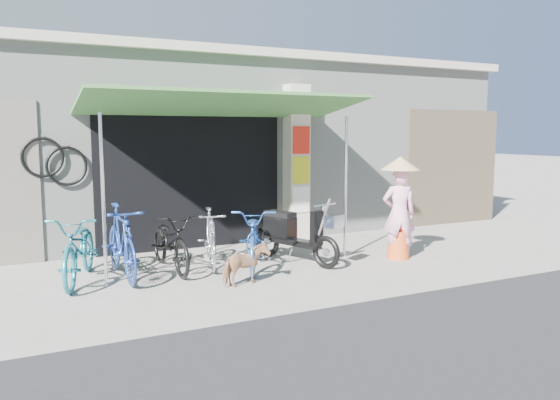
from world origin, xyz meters
name	(u,v)px	position (x,y,z in m)	size (l,w,h in m)	color
ground	(321,273)	(0.00, 0.00, 0.00)	(80.00, 80.00, 0.00)	gray
bicycle_shop	(209,144)	(0.00, 5.09, 1.83)	(12.30, 5.30, 3.66)	#A7ACA3
shop_pillar	(296,163)	(0.85, 2.45, 1.50)	(0.42, 0.44, 3.00)	beige
awning	(225,107)	(-0.90, 1.63, 2.51)	(4.60, 1.88, 2.72)	#366D31
neighbour_right	(453,167)	(5.00, 2.59, 1.30)	(2.60, 0.06, 2.60)	brown
bike_teal	(80,248)	(-3.30, 1.05, 0.48)	(0.64, 1.84, 0.97)	#1C7381
bike_blue	(122,242)	(-2.73, 1.01, 0.53)	(0.50, 1.77, 1.07)	navy
bike_black	(171,242)	(-1.99, 1.12, 0.45)	(0.59, 1.70, 0.89)	black
bike_silver	(211,238)	(-1.35, 1.13, 0.45)	(0.43, 1.51, 0.91)	silver
bike_navy	(254,237)	(-0.79, 0.70, 0.48)	(0.64, 1.84, 0.97)	#224F9F
street_dog	(245,265)	(-1.28, -0.14, 0.28)	(0.31, 0.67, 0.57)	tan
moped	(293,234)	(-0.05, 0.80, 0.46)	(0.81, 1.72, 1.01)	black
nun	(399,208)	(1.63, 0.25, 0.85)	(0.65, 0.64, 1.70)	#FFABCA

